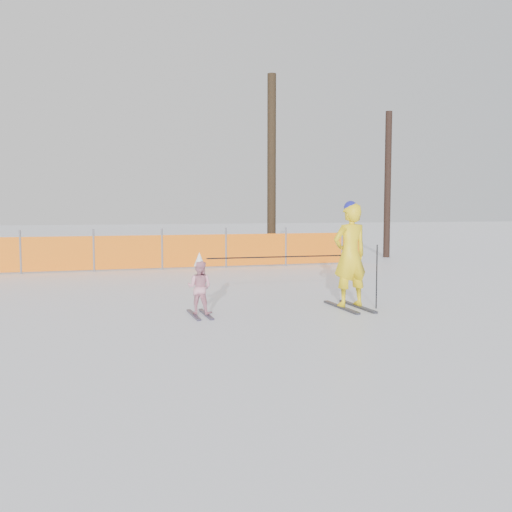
{
  "coord_description": "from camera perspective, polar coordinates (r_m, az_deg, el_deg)",
  "views": [
    {
      "loc": [
        -2.98,
        -9.23,
        1.84
      ],
      "look_at": [
        0.0,
        0.5,
        1.0
      ],
      "focal_mm": 40.0,
      "sensor_mm": 36.0,
      "label": 1
    }
  ],
  "objects": [
    {
      "name": "ground",
      "position": [
        9.87,
        0.86,
        -6.03
      ],
      "size": [
        120.0,
        120.0,
        0.0
      ],
      "primitive_type": "plane",
      "color": "white",
      "rests_on": "ground"
    },
    {
      "name": "adult",
      "position": [
        10.69,
        9.38,
        0.14
      ],
      "size": [
        0.75,
        1.38,
        1.99
      ],
      "color": "black",
      "rests_on": "ground"
    },
    {
      "name": "tree_trunks",
      "position": [
        21.01,
        5.79,
        8.14
      ],
      "size": [
        4.87,
        0.39,
        6.58
      ],
      "color": "black",
      "rests_on": "ground"
    },
    {
      "name": "child",
      "position": [
        9.9,
        -5.66,
        -3.08
      ],
      "size": [
        0.56,
        1.0,
        1.1
      ],
      "color": "black",
      "rests_on": "ground"
    },
    {
      "name": "ski_poles",
      "position": [
        10.33,
        5.37,
        -0.73
      ],
      "size": [
        3.16,
        0.29,
        1.19
      ],
      "color": "black",
      "rests_on": "ground"
    },
    {
      "name": "safety_fence",
      "position": [
        17.41,
        -14.87,
        0.34
      ],
      "size": [
        16.73,
        0.06,
        1.25
      ],
      "color": "#595960",
      "rests_on": "ground"
    }
  ]
}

